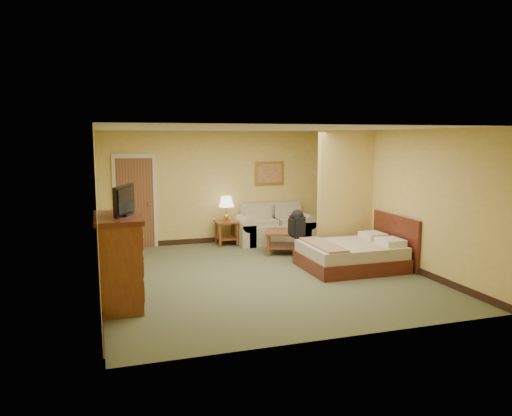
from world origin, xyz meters
name	(u,v)px	position (x,y,z in m)	size (l,w,h in m)	color
floor	(261,275)	(0.00, 0.00, 0.00)	(6.00, 6.00, 0.00)	#52593A
ceiling	(261,129)	(0.00, 0.00, 2.60)	(6.00, 6.00, 0.00)	white
back_wall	(220,187)	(0.00, 3.00, 1.30)	(5.50, 0.02, 2.60)	#D4B85A
left_wall	(97,210)	(-2.75, 0.00, 1.30)	(0.02, 6.00, 2.60)	#D4B85A
right_wall	(396,198)	(2.75, 0.00, 1.30)	(0.02, 6.00, 2.60)	#D4B85A
partition	(345,194)	(2.15, 0.93, 1.30)	(1.20, 0.15, 2.60)	#D4B85A
door	(135,202)	(-1.95, 2.96, 1.03)	(0.94, 0.16, 2.10)	beige
baseboard	(221,239)	(0.00, 2.99, 0.06)	(5.50, 0.02, 0.12)	black
loveseat	(275,230)	(1.20, 2.58, 0.30)	(1.82, 0.85, 0.92)	tan
side_table	(227,229)	(0.05, 2.65, 0.37)	(0.51, 0.51, 0.56)	brown
table_lamp	(226,202)	(0.05, 2.65, 0.99)	(0.34, 0.34, 0.57)	#B99044
coffee_table	(284,237)	(1.00, 1.47, 0.34)	(0.97, 0.97, 0.48)	brown
wall_picture	(269,173)	(1.20, 2.97, 1.60)	(0.73, 0.04, 0.56)	#B78E3F
dresser	(119,260)	(-2.48, -0.92, 0.68)	(0.66, 1.25, 1.34)	brown
tv	(124,201)	(-2.38, -0.92, 1.54)	(0.33, 0.67, 0.43)	black
bed	(354,254)	(1.83, -0.10, 0.27)	(1.87, 1.50, 0.97)	#4B1A11
backpack	(297,223)	(1.03, 0.78, 0.77)	(0.26, 0.33, 0.56)	black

